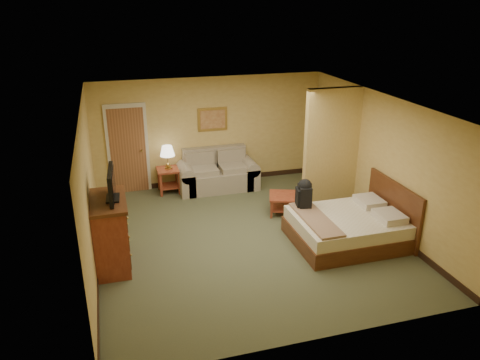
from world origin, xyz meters
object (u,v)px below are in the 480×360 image
object	(u,v)px
loveseat	(217,176)
coffee_table	(284,200)
dresser	(110,233)
bed	(350,227)

from	to	relation	value
loveseat	coffee_table	bearing A→B (deg)	-59.36
loveseat	coffee_table	xyz separation A→B (m)	(1.04, -1.75, -0.02)
coffee_table	dresser	world-z (taller)	dresser
dresser	bed	world-z (taller)	dresser
loveseat	dresser	world-z (taller)	dresser
bed	dresser	bearing A→B (deg)	175.37
dresser	coffee_table	bearing A→B (deg)	17.86
dresser	bed	bearing A→B (deg)	-4.63
coffee_table	bed	bearing A→B (deg)	-64.13
coffee_table	bed	world-z (taller)	bed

